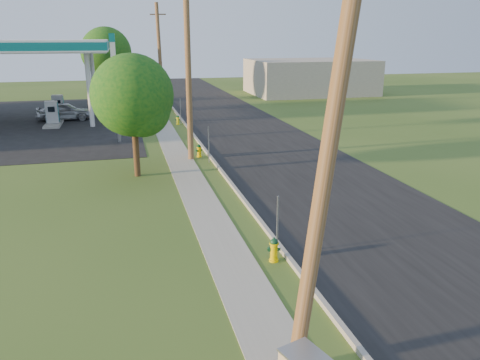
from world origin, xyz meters
name	(u,v)px	position (x,y,z in m)	size (l,w,h in m)	color
ground_plane	(323,335)	(0.00, 0.00, 0.00)	(140.00, 140.00, 0.00)	#38571D
road	(325,190)	(4.50, 10.00, 0.01)	(8.00, 120.00, 0.02)	black
curb	(240,195)	(0.50, 10.00, 0.07)	(0.15, 120.00, 0.15)	gray
sidewalk	(200,200)	(-1.25, 10.00, 0.01)	(1.50, 120.00, 0.03)	gray
utility_pole_near	(329,145)	(-0.60, -1.00, 4.80)	(1.40, 0.32, 9.48)	brown
utility_pole_mid	(188,70)	(-0.60, 17.00, 4.95)	(1.40, 0.32, 9.80)	brown
utility_pole_far	(160,58)	(-0.60, 35.00, 4.80)	(1.40, 0.32, 9.50)	brown
sign_post_near	(277,226)	(0.25, 4.20, 1.00)	(0.05, 0.04, 2.00)	gray
sign_post_mid	(209,145)	(0.25, 16.00, 1.00)	(0.05, 0.04, 2.00)	gray
sign_post_far	(181,111)	(0.25, 28.20, 1.00)	(0.05, 0.04, 2.00)	gray
fuel_pump_ne	(53,116)	(-9.50, 30.00, 0.72)	(1.20, 3.20, 1.90)	gray
fuel_pump_se	(59,109)	(-9.50, 34.00, 0.72)	(1.20, 3.20, 1.90)	gray
price_pylon	(113,57)	(-4.50, 22.50, 5.43)	(0.34, 2.04, 6.85)	gray
distant_building	(310,77)	(18.00, 45.00, 2.00)	(14.00, 10.00, 4.00)	gray
tree_verge	(135,99)	(-3.58, 14.28, 3.83)	(3.93, 3.93, 5.96)	#382617
tree_lot	(107,54)	(-5.28, 42.07, 4.91)	(5.03, 5.03, 7.63)	#382617
hydrant_near	(274,250)	(0.04, 3.85, 0.39)	(0.41, 0.37, 0.80)	#E0BE00
hydrant_mid	(199,151)	(-0.07, 17.38, 0.37)	(0.39, 0.35, 0.76)	#F0BE01
hydrant_far	(178,120)	(-0.01, 28.07, 0.36)	(0.39, 0.34, 0.74)	yellow
car_silver	(64,111)	(-8.86, 32.35, 0.75)	(1.76, 4.38, 1.49)	#ABADB2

